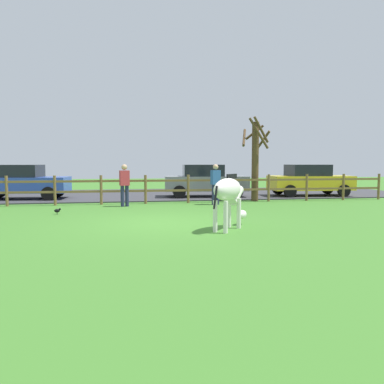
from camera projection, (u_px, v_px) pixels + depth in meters
ground_plane at (163, 223)px, 10.45m from camera, size 60.00×60.00×0.00m
parking_asphalt at (146, 194)px, 19.58m from camera, size 28.00×7.40×0.05m
paddock_fence at (146, 187)px, 15.26m from camera, size 21.63×0.11×1.20m
bare_tree at (255, 157)px, 16.29m from camera, size 1.37×1.24×3.68m
zebra at (229, 193)px, 9.30m from camera, size 1.42×1.58×1.41m
crow_on_grass at (57, 211)px, 12.14m from camera, size 0.21×0.10×0.20m
parked_car_yellow at (309, 180)px, 18.50m from camera, size 4.11×2.10×1.56m
parked_car_blue at (22, 182)px, 16.80m from camera, size 4.10×2.09×1.56m
parked_car_grey at (205, 180)px, 18.03m from camera, size 4.13×2.15×1.56m
visitor_left_of_tree at (125, 183)px, 14.28m from camera, size 0.40×0.30×1.64m
visitor_right_of_tree at (216, 182)px, 14.92m from camera, size 0.40×0.31×1.64m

